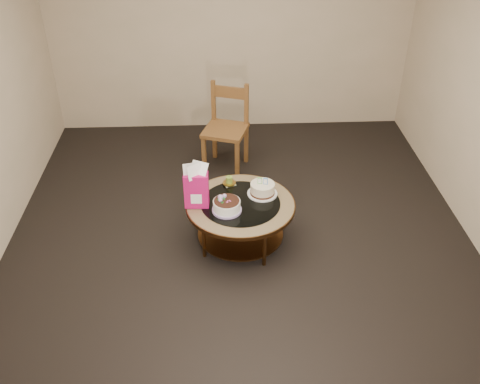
{
  "coord_description": "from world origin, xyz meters",
  "views": [
    {
      "loc": [
        -0.2,
        -4.03,
        3.32
      ],
      "look_at": [
        -0.0,
        0.02,
        0.57
      ],
      "focal_mm": 40.0,
      "sensor_mm": 36.0,
      "label": 1
    }
  ],
  "objects_px": {
    "decorated_cake": "(227,206)",
    "cream_cake": "(262,189)",
    "coffee_table": "(241,210)",
    "dining_chair": "(226,128)",
    "gift_bag": "(196,185)"
  },
  "relations": [
    {
      "from": "cream_cake",
      "to": "dining_chair",
      "type": "relative_size",
      "value": 0.29
    },
    {
      "from": "gift_bag",
      "to": "dining_chair",
      "type": "relative_size",
      "value": 0.44
    },
    {
      "from": "cream_cake",
      "to": "decorated_cake",
      "type": "bearing_deg",
      "value": -130.55
    },
    {
      "from": "coffee_table",
      "to": "decorated_cake",
      "type": "relative_size",
      "value": 3.79
    },
    {
      "from": "coffee_table",
      "to": "cream_cake",
      "type": "height_order",
      "value": "cream_cake"
    },
    {
      "from": "coffee_table",
      "to": "dining_chair",
      "type": "distance_m",
      "value": 1.43
    },
    {
      "from": "coffee_table",
      "to": "decorated_cake",
      "type": "xyz_separation_m",
      "value": [
        -0.13,
        -0.12,
        0.13
      ]
    },
    {
      "from": "coffee_table",
      "to": "decorated_cake",
      "type": "height_order",
      "value": "decorated_cake"
    },
    {
      "from": "decorated_cake",
      "to": "cream_cake",
      "type": "relative_size",
      "value": 0.94
    },
    {
      "from": "decorated_cake",
      "to": "dining_chair",
      "type": "distance_m",
      "value": 1.54
    },
    {
      "from": "dining_chair",
      "to": "coffee_table",
      "type": "bearing_deg",
      "value": -67.96
    },
    {
      "from": "decorated_cake",
      "to": "cream_cake",
      "type": "xyz_separation_m",
      "value": [
        0.35,
        0.25,
        0.0
      ]
    },
    {
      "from": "decorated_cake",
      "to": "gift_bag",
      "type": "distance_m",
      "value": 0.33
    },
    {
      "from": "decorated_cake",
      "to": "cream_cake",
      "type": "height_order",
      "value": "cream_cake"
    },
    {
      "from": "decorated_cake",
      "to": "cream_cake",
      "type": "distance_m",
      "value": 0.43
    }
  ]
}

